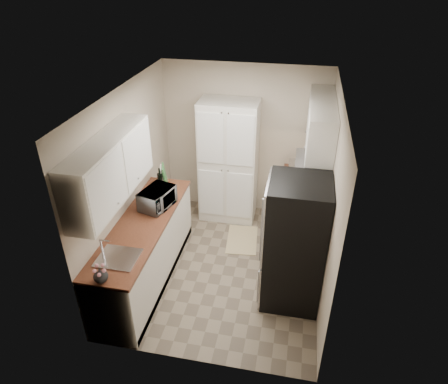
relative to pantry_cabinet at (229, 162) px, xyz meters
The scene contains 16 objects.
ground 1.66m from the pantry_cabinet, 81.35° to the right, with size 3.20×3.20×0.00m, color #7A6B56.
room_shell 1.48m from the pantry_cabinet, 82.18° to the right, with size 2.64×3.24×2.52m.
pantry_cabinet is the anchor object (origin of this frame).
base_cabinet_left 2.00m from the pantry_cabinet, 114.36° to the right, with size 0.60×2.30×0.88m, color silver.
countertop_left 1.92m from the pantry_cabinet, 114.36° to the right, with size 0.63×2.33×0.04m, color brown.
base_cabinet_right 1.32m from the pantry_cabinet, ahead, with size 0.60×0.80×0.88m, color silver.
countertop_right 1.20m from the pantry_cabinet, ahead, with size 0.63×0.83×0.04m, color brown.
electric_range 1.58m from the pantry_cabinet, 38.22° to the right, with size 0.71×0.78×1.13m.
refrigerator 2.07m from the pantry_cabinet, 56.54° to the right, with size 0.70×0.72×1.70m, color #B7B7BC.
microwave 1.54m from the pantry_cabinet, 117.54° to the right, with size 0.48×0.33×0.27m, color silver.
wine_bottle 1.22m from the pantry_cabinet, 133.21° to the right, with size 0.08×0.08×0.30m, color black.
flower_vase 2.95m from the pantry_cabinet, 105.89° to the right, with size 0.15×0.15×0.16m, color white.
cutting_board 1.11m from the pantry_cabinet, 136.58° to the right, with size 0.02×0.25×0.31m, color #3A833E.
toaster_oven 1.18m from the pantry_cabinet, ahead, with size 0.33×0.42×0.24m, color #A5A5A9.
fruit_basket 1.20m from the pantry_cabinet, ahead, with size 0.25×0.25×0.11m, color orange, non-canonical shape.
kitchen_mat 1.25m from the pantry_cabinet, 62.47° to the right, with size 0.46×0.73×0.01m, color #D1BB85.
Camera 1 is at (0.85, -4.31, 3.84)m, focal length 32.00 mm.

